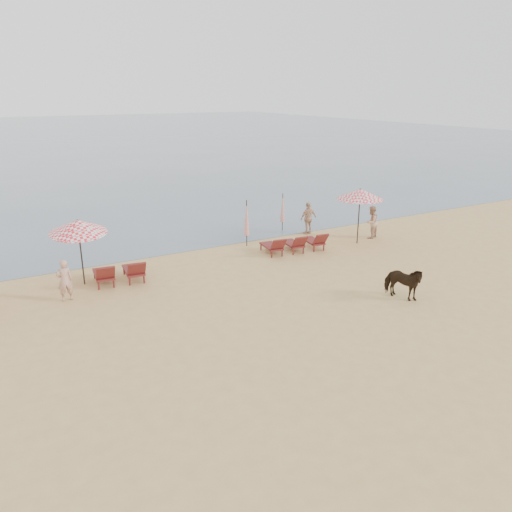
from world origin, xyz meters
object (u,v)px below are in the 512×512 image
at_px(lounger_cluster_right, 295,243).
at_px(beachgoer_right_a, 371,222).
at_px(lounger_cluster_left, 119,272).
at_px(umbrella_closed_left, 247,218).
at_px(umbrella_open_right, 360,194).
at_px(cow, 403,282).
at_px(beachgoer_left, 65,280).
at_px(beachgoer_right_b, 308,218).
at_px(umbrella_closed_right, 283,208).
at_px(umbrella_open_left_b, 78,226).

xyz_separation_m(lounger_cluster_right, beachgoer_right_a, (4.67, 0.06, 0.40)).
distance_m(lounger_cluster_left, umbrella_closed_left, 6.93).
distance_m(lounger_cluster_right, umbrella_open_right, 4.02).
relative_size(lounger_cluster_left, beachgoer_right_a, 1.22).
bearing_deg(lounger_cluster_right, cow, -80.70).
xyz_separation_m(lounger_cluster_right, umbrella_open_right, (3.47, -0.34, 2.01)).
bearing_deg(beachgoer_right_a, cow, 35.13).
bearing_deg(umbrella_closed_left, cow, -77.97).
height_order(beachgoer_left, beachgoer_right_a, beachgoer_right_a).
relative_size(umbrella_closed_left, cow, 1.51).
relative_size(umbrella_open_right, beachgoer_right_b, 1.61).
relative_size(lounger_cluster_right, umbrella_open_right, 1.09).
bearing_deg(umbrella_open_right, beachgoer_right_b, 106.21).
bearing_deg(cow, umbrella_closed_left, 80.20).
bearing_deg(beachgoer_right_b, beachgoer_left, 8.53).
xyz_separation_m(umbrella_closed_left, beachgoer_left, (-8.73, -2.60, -0.62)).
distance_m(umbrella_closed_right, beachgoer_right_b, 1.50).
distance_m(beachgoer_left, beachgoer_right_a, 14.90).
distance_m(umbrella_open_right, beachgoer_right_b, 3.23).
height_order(lounger_cluster_left, umbrella_closed_right, umbrella_closed_right).
bearing_deg(cow, umbrella_open_left_b, 121.90).
xyz_separation_m(umbrella_closed_right, beachgoer_right_a, (3.17, -3.36, -0.42)).
height_order(cow, beachgoer_right_b, beachgoer_right_b).
relative_size(lounger_cluster_left, cow, 1.34).
distance_m(cow, beachgoer_right_b, 8.94).
bearing_deg(umbrella_open_right, lounger_cluster_left, 170.22).
relative_size(beachgoer_left, beachgoer_right_a, 0.93).
xyz_separation_m(lounger_cluster_left, lounger_cluster_right, (8.10, -0.07, -0.03)).
bearing_deg(beachgoer_right_a, umbrella_closed_right, -67.73).
height_order(beachgoer_left, beachgoer_right_b, beachgoer_right_b).
bearing_deg(beachgoer_left, cow, 147.79).
xyz_separation_m(umbrella_open_right, beachgoer_right_b, (-1.14, 2.57, -1.60)).
height_order(lounger_cluster_left, beachgoer_left, beachgoer_left).
xyz_separation_m(umbrella_closed_left, beachgoer_right_b, (3.81, 0.33, -0.55)).
xyz_separation_m(umbrella_closed_right, beachgoer_left, (-11.71, -4.12, -0.48)).
height_order(umbrella_closed_right, cow, umbrella_closed_right).
relative_size(lounger_cluster_right, cow, 1.99).
distance_m(umbrella_closed_left, beachgoer_left, 9.13).
bearing_deg(umbrella_closed_left, beachgoer_right_a, -16.68).
relative_size(cow, beachgoer_right_b, 0.89).
bearing_deg(umbrella_closed_left, umbrella_open_right, -24.32).
xyz_separation_m(umbrella_open_left_b, umbrella_open_right, (12.81, -0.94, 0.12)).
bearing_deg(beachgoer_left, beachgoer_right_a, 179.48).
bearing_deg(lounger_cluster_left, umbrella_open_left_b, 162.84).
height_order(umbrella_closed_left, beachgoer_right_a, umbrella_closed_left).
distance_m(lounger_cluster_left, beachgoer_right_b, 10.65).
distance_m(umbrella_closed_left, beachgoer_right_a, 6.45).
distance_m(umbrella_open_left_b, umbrella_open_right, 12.85).
height_order(beachgoer_right_a, beachgoer_right_b, beachgoer_right_b).
bearing_deg(cow, beachgoer_left, 129.40).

